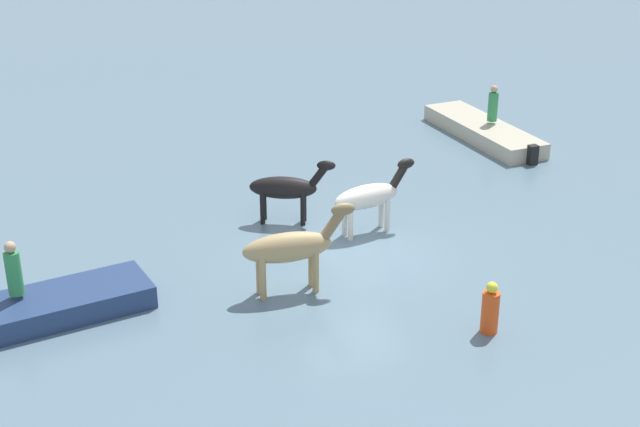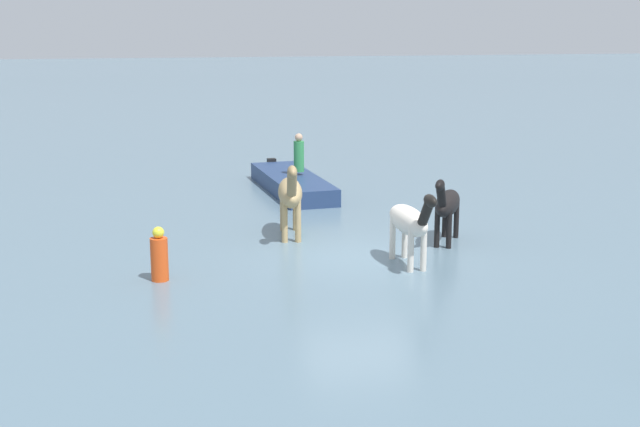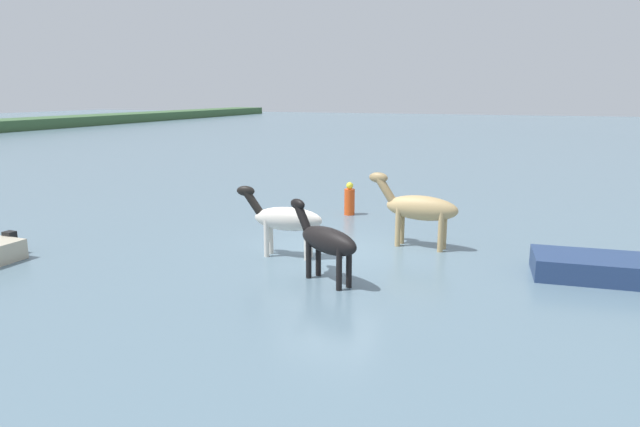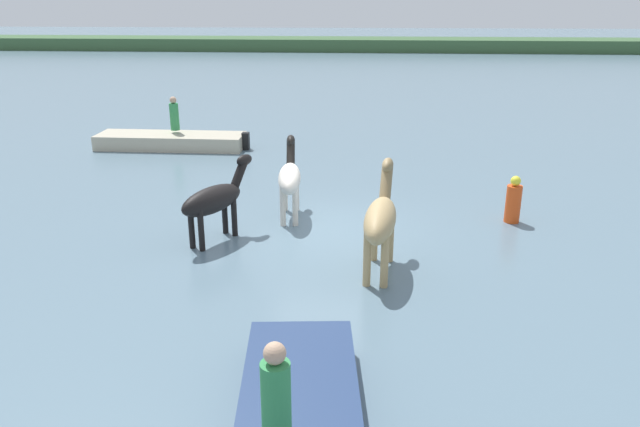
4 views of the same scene
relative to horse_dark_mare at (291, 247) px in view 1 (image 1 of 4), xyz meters
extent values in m
plane|color=slate|center=(-1.21, 2.07, -1.09)|extent=(197.36, 197.36, 0.00)
ellipsoid|color=tan|center=(-0.01, -0.09, 0.01)|extent=(0.82, 2.05, 0.67)
cylinder|color=tan|center=(-0.10, 0.52, -0.54)|extent=(0.15, 0.15, 1.10)
cylinder|color=tan|center=(0.22, 0.48, -0.54)|extent=(0.15, 0.15, 1.10)
cylinder|color=tan|center=(-0.24, -0.67, -0.54)|extent=(0.15, 0.15, 1.10)
cylinder|color=tan|center=(0.08, -0.71, -0.54)|extent=(0.15, 0.15, 1.10)
cylinder|color=olive|center=(0.12, 0.96, 0.44)|extent=(0.30, 0.63, 0.73)
ellipsoid|color=olive|center=(0.14, 1.17, 0.74)|extent=(0.30, 0.57, 0.29)
ellipsoid|color=silver|center=(-2.11, 2.90, -0.09)|extent=(0.68, 1.85, 0.61)
cylinder|color=silver|center=(-2.31, 3.43, -0.59)|extent=(0.13, 0.13, 1.00)
cylinder|color=silver|center=(-2.01, 3.46, -0.59)|extent=(0.13, 0.13, 1.00)
cylinder|color=silver|center=(-2.22, 2.35, -0.59)|extent=(0.13, 0.13, 1.00)
cylinder|color=silver|center=(-1.92, 2.38, -0.59)|extent=(0.13, 0.13, 1.00)
cylinder|color=black|center=(-2.20, 3.86, 0.30)|extent=(0.25, 0.57, 0.67)
ellipsoid|color=black|center=(-2.21, 4.05, 0.57)|extent=(0.25, 0.51, 0.27)
ellipsoid|color=black|center=(-3.60, 1.26, -0.13)|extent=(1.30, 1.77, 0.59)
cylinder|color=black|center=(-3.46, 1.78, -0.61)|extent=(0.13, 0.13, 0.96)
cylinder|color=black|center=(-3.22, 1.64, -0.61)|extent=(0.13, 0.13, 0.96)
cylinder|color=black|center=(-3.98, 0.87, -0.61)|extent=(0.13, 0.13, 0.96)
cylinder|color=black|center=(-3.73, 0.73, -0.61)|extent=(0.13, 0.13, 0.96)
cylinder|color=black|center=(-3.14, 2.06, 0.25)|extent=(0.44, 0.56, 0.64)
ellipsoid|color=black|center=(-3.05, 2.22, 0.52)|extent=(0.41, 0.52, 0.26)
cube|color=#B7AD93|center=(-7.23, 9.81, -0.92)|extent=(5.22, 1.49, 0.66)
cube|color=black|center=(-4.53, 9.79, -0.84)|extent=(0.24, 0.28, 0.71)
cube|color=navy|center=(-0.98, -5.59, -0.91)|extent=(1.96, 5.39, 0.66)
cylinder|color=#338C4C|center=(-7.11, 10.03, -0.01)|extent=(0.32, 0.32, 0.95)
sphere|color=tan|center=(-7.11, 10.03, 0.58)|extent=(0.24, 0.24, 0.24)
cylinder|color=#338C4C|center=(-1.20, -5.65, -0.01)|extent=(0.32, 0.32, 0.95)
sphere|color=tan|center=(-1.20, -5.65, 0.58)|extent=(0.24, 0.24, 0.24)
cylinder|color=#E54C19|center=(3.23, 3.02, -0.64)|extent=(0.36, 0.36, 0.90)
sphere|color=yellow|center=(3.23, 3.02, -0.07)|extent=(0.24, 0.24, 0.24)
camera|label=1|loc=(16.37, -6.65, 8.47)|focal=50.63mm
camera|label=2|loc=(3.33, 20.36, 4.22)|focal=48.41mm
camera|label=3|loc=(-14.56, -2.82, 3.05)|focal=30.97mm
camera|label=4|loc=(-0.35, -10.90, 3.99)|focal=33.93mm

